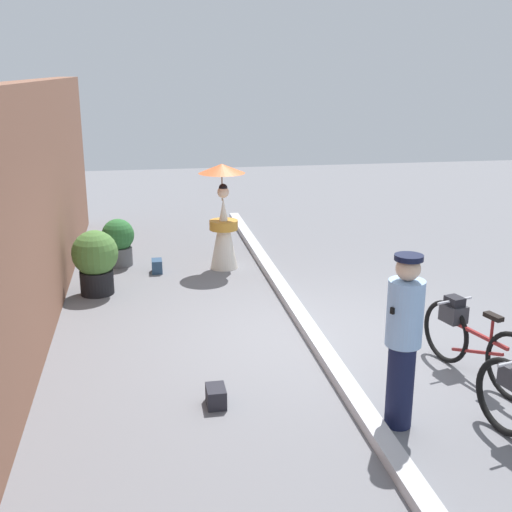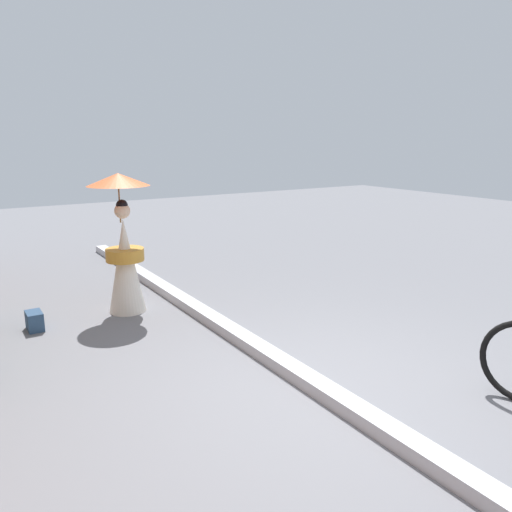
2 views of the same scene
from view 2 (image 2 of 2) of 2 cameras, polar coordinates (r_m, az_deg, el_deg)
ground_plane at (r=4.69m, az=7.67°, el=-15.46°), size 30.00×30.00×0.00m
sidewalk_curb at (r=4.66m, az=7.70°, el=-14.81°), size 14.00×0.20×0.12m
person_with_parasol at (r=6.72m, az=-14.74°, el=1.34°), size 0.79×0.79×1.81m
backpack_on_pavement at (r=6.61m, az=-23.73°, el=-6.68°), size 0.28×0.17×0.22m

